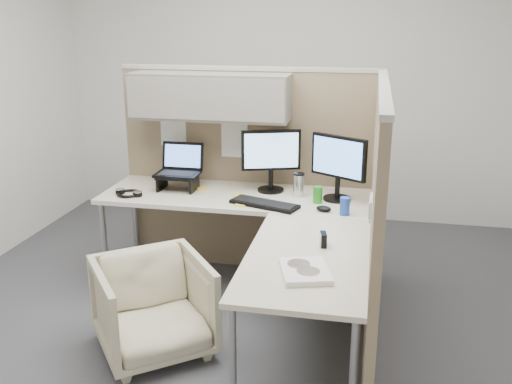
% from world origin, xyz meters
% --- Properties ---
extents(ground, '(4.50, 4.50, 0.00)m').
position_xyz_m(ground, '(0.00, 0.00, 0.00)').
color(ground, '#3E3F44').
rests_on(ground, ground).
extents(partition_back, '(2.00, 0.36, 1.63)m').
position_xyz_m(partition_back, '(-0.22, 0.83, 1.10)').
color(partition_back, '#8A765A').
rests_on(partition_back, ground).
extents(partition_right, '(0.07, 2.03, 1.63)m').
position_xyz_m(partition_right, '(0.90, -0.07, 0.82)').
color(partition_right, '#8A765A').
rests_on(partition_right, ground).
extents(desk, '(2.00, 1.98, 0.73)m').
position_xyz_m(desk, '(0.12, 0.13, 0.69)').
color(desk, beige).
rests_on(desk, ground).
extents(office_chair, '(0.87, 0.87, 0.66)m').
position_xyz_m(office_chair, '(-0.39, -0.46, 0.33)').
color(office_chair, beige).
rests_on(office_chair, ground).
extents(monitor_left, '(0.43, 0.20, 0.47)m').
position_xyz_m(monitor_left, '(0.13, 0.68, 1.00)').
color(monitor_left, black).
rests_on(monitor_left, desk).
extents(monitor_right, '(0.40, 0.25, 0.47)m').
position_xyz_m(monitor_right, '(0.63, 0.56, 1.00)').
color(monitor_right, black).
rests_on(monitor_right, desk).
extents(laptop_station, '(0.32, 0.28, 0.34)m').
position_xyz_m(laptop_station, '(-0.57, 0.60, 0.86)').
color(laptop_station, black).
rests_on(laptop_station, desk).
extents(keyboard, '(0.51, 0.31, 0.02)m').
position_xyz_m(keyboard, '(0.15, 0.32, 0.74)').
color(keyboard, black).
rests_on(keyboard, desk).
extents(mouse, '(0.12, 0.09, 0.04)m').
position_xyz_m(mouse, '(0.56, 0.29, 0.75)').
color(mouse, black).
rests_on(mouse, desk).
extents(travel_mug, '(0.08, 0.08, 0.17)m').
position_xyz_m(travel_mug, '(0.35, 0.59, 0.82)').
color(travel_mug, silver).
rests_on(travel_mug, desk).
extents(soda_can_green, '(0.07, 0.07, 0.12)m').
position_xyz_m(soda_can_green, '(0.70, 0.25, 0.79)').
color(soda_can_green, '#1E3FA5').
rests_on(soda_can_green, desk).
extents(soda_can_silver, '(0.07, 0.07, 0.12)m').
position_xyz_m(soda_can_silver, '(0.50, 0.46, 0.79)').
color(soda_can_silver, '#268C1E').
rests_on(soda_can_silver, desk).
extents(sticky_note_c, '(0.10, 0.10, 0.01)m').
position_xyz_m(sticky_note_c, '(-0.40, 0.62, 0.73)').
color(sticky_note_c, gold).
rests_on(sticky_note_c, desk).
extents(sticky_note_b, '(0.08, 0.08, 0.01)m').
position_xyz_m(sticky_note_b, '(-0.02, 0.31, 0.73)').
color(sticky_note_b, gold).
rests_on(sticky_note_b, desk).
extents(sticky_note_d, '(0.08, 0.08, 0.01)m').
position_xyz_m(sticky_note_d, '(-0.08, 0.51, 0.73)').
color(sticky_note_d, gold).
rests_on(sticky_note_d, desk).
extents(headphones, '(0.22, 0.21, 0.03)m').
position_xyz_m(headphones, '(-0.88, 0.36, 0.74)').
color(headphones, black).
rests_on(headphones, desk).
extents(paper_stack, '(0.31, 0.36, 0.03)m').
position_xyz_m(paper_stack, '(0.55, -0.71, 0.75)').
color(paper_stack, white).
rests_on(paper_stack, desk).
extents(desk_clock, '(0.05, 0.09, 0.08)m').
position_xyz_m(desk_clock, '(0.61, -0.32, 0.77)').
color(desk_clock, black).
rests_on(desk_clock, desk).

